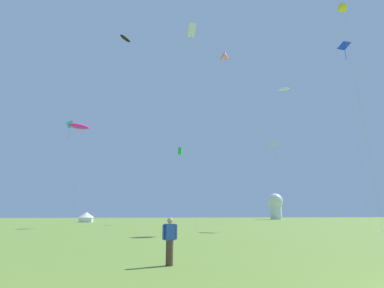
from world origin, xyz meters
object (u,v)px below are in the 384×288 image
Objects in this scene: kite_blue_diamond at (344,49)px; kite_pink_delta at (226,58)px; kite_yellow_delta at (340,9)px; kite_white_parafoil at (283,90)px; kite_white_box at (191,30)px; festival_tent_left at (86,217)px; kite_black_parafoil at (125,39)px; kite_magenta_parafoil at (79,126)px; kite_green_box at (180,151)px; person_spectator at (170,242)px; kite_white_diamond at (274,144)px; observatory_dome at (275,205)px; kite_cyan_diamond at (70,127)px.

kite_blue_diamond is 23.29m from kite_pink_delta.
kite_yellow_delta reaches higher than kite_white_parafoil.
festival_tent_left is (-19.20, 42.57, -28.04)m from kite_white_box.
kite_black_parafoil is 16.00m from kite_magenta_parafoil.
kite_green_box is 49.51m from person_spectator.
kite_magenta_parafoil is at bearing -85.61° from festival_tent_left.
kite_blue_diamond reaches higher than kite_black_parafoil.
kite_white_parafoil is (40.57, 6.37, 13.25)m from kite_magenta_parafoil.
kite_magenta_parafoil is 38.83m from person_spectator.
kite_white_box reaches higher than kite_magenta_parafoil.
kite_yellow_delta is (24.23, -22.56, 21.48)m from kite_green_box.
kite_white_parafoil reaches higher than kite_green_box.
kite_white_diamond is 38.17m from kite_white_box.
observatory_dome reaches higher than person_spectator.
kite_green_box is at bearing 84.95° from kite_white_box.
kite_magenta_parafoil is at bearing 147.34° from kite_black_parafoil.
kite_blue_diamond reaches higher than kite_magenta_parafoil.
kite_white_diamond is 0.54× the size of kite_yellow_delta.
kite_pink_delta is at bearing -17.15° from kite_cyan_diamond.
kite_cyan_diamond reaches higher than kite_green_box.
kite_white_diamond is 25.26m from kite_green_box.
kite_yellow_delta reaches higher than kite_white_box.
kite_black_parafoil is at bearing -76.50° from festival_tent_left.
kite_cyan_diamond is 12.85× the size of person_spectator.
kite_white_box reaches higher than festival_tent_left.
observatory_dome reaches higher than festival_tent_left.
kite_yellow_delta is at bearing -49.79° from kite_pink_delta.
kite_green_box is (-24.57, -4.36, -3.91)m from kite_white_diamond.
kite_yellow_delta reaches higher than kite_pink_delta.
kite_black_parafoil is at bearing -32.66° from kite_magenta_parafoil.
kite_white_box is at bearing 76.59° from person_spectator.
kite_pink_delta is 2.33× the size of kite_green_box.
kite_pink_delta is 57.20m from person_spectator.
kite_green_box is 1.47× the size of observatory_dome.
kite_white_parafoil reaches higher than observatory_dome.
kite_pink_delta is 14.63m from kite_white_parafoil.
kite_black_parafoil is at bearing 155.85° from kite_white_box.
kite_yellow_delta reaches higher than kite_white_diamond.
kite_black_parafoil is 7.58× the size of festival_tent_left.
kite_white_parafoil is (34.03, 10.56, -0.74)m from kite_black_parafoil.
kite_green_box is 9.19× the size of person_spectator.
kite_magenta_parafoil is at bearing -135.95° from observatory_dome.
kite_blue_diamond is 39.19m from kite_black_parafoil.
kite_cyan_diamond reaches higher than festival_tent_left.
kite_white_box is at bearing 176.78° from kite_yellow_delta.
kite_white_parafoil is 58.06m from festival_tent_left.
observatory_dome is (71.09, 32.38, 4.58)m from festival_tent_left.
kite_green_box is at bearing -169.94° from kite_white_diamond.
kite_green_box reaches higher than person_spectator.
kite_black_parafoil reaches higher than festival_tent_left.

